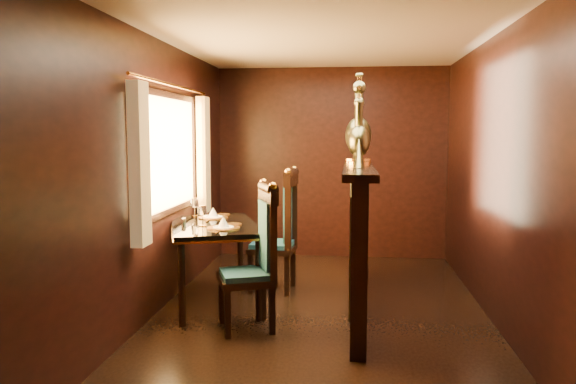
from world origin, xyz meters
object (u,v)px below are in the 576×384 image
(chair_left, at_px, (259,252))
(chair_right, at_px, (284,227))
(peacock_left, at_px, (359,127))
(dining_table, at_px, (213,231))
(peacock_right, at_px, (359,119))

(chair_left, distance_m, chair_right, 1.15)
(peacock_left, bearing_deg, chair_left, -148.38)
(dining_table, distance_m, peacock_left, 1.69)
(chair_left, bearing_deg, chair_right, 65.96)
(chair_right, bearing_deg, peacock_right, -15.82)
(peacock_right, bearing_deg, peacock_left, -90.00)
(chair_left, distance_m, peacock_left, 1.42)
(chair_right, bearing_deg, dining_table, -136.11)
(chair_left, height_order, peacock_right, peacock_right)
(dining_table, distance_m, peacock_right, 1.76)
(peacock_right, bearing_deg, chair_right, 160.56)
(dining_table, height_order, peacock_left, peacock_left)
(peacock_left, bearing_deg, chair_right, 139.50)
(peacock_left, bearing_deg, dining_table, 174.89)
(peacock_left, distance_m, peacock_right, 0.39)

